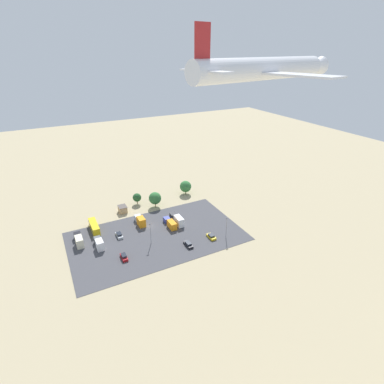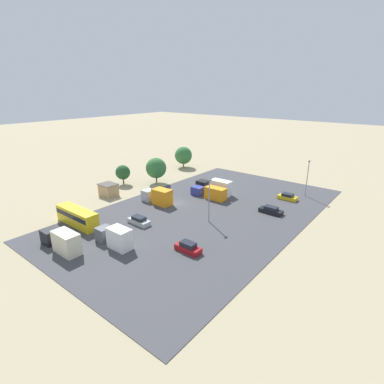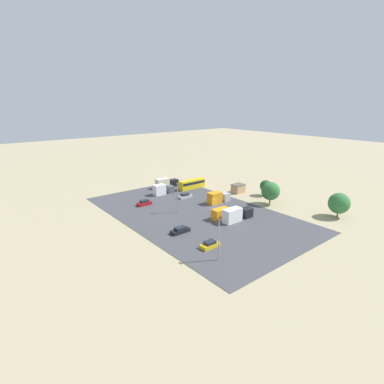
{
  "view_description": "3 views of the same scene",
  "coord_description": "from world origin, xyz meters",
  "px_view_note": "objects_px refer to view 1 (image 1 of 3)",
  "views": [
    {
      "loc": [
        31.68,
        97.79,
        63.83
      ],
      "look_at": [
        -4.0,
        28.93,
        26.65
      ],
      "focal_mm": 28.0,
      "sensor_mm": 36.0,
      "label": 1
    },
    {
      "loc": [
        46.43,
        41.54,
        24.21
      ],
      "look_at": [
        1.23,
        5.21,
        4.16
      ],
      "focal_mm": 28.0,
      "sensor_mm": 36.0,
      "label": 2
    },
    {
      "loc": [
        -59.78,
        57.02,
        29.42
      ],
      "look_at": [
        3.64,
        5.92,
        4.97
      ],
      "focal_mm": 28.0,
      "sensor_mm": 36.0,
      "label": 3
    }
  ],
  "objects_px": {
    "shed_building": "(123,209)",
    "parked_truck_0": "(140,221)",
    "parked_car_2": "(124,257)",
    "airplane": "(267,69)",
    "parked_car_3": "(188,244)",
    "parked_truck_3": "(79,240)",
    "parked_truck_2": "(170,223)",
    "parked_car_0": "(119,235)",
    "parked_truck_1": "(99,243)",
    "parked_truck_4": "(177,220)",
    "parked_car_1": "(211,236)",
    "bus": "(94,226)"
  },
  "relations": [
    {
      "from": "parked_car_3",
      "to": "parked_truck_3",
      "type": "distance_m",
      "value": 39.46
    },
    {
      "from": "parked_truck_1",
      "to": "parked_car_0",
      "type": "bearing_deg",
      "value": 22.9
    },
    {
      "from": "shed_building",
      "to": "parked_truck_3",
      "type": "height_order",
      "value": "parked_truck_3"
    },
    {
      "from": "shed_building",
      "to": "parked_truck_3",
      "type": "xyz_separation_m",
      "value": [
        20.38,
        15.75,
        0.2
      ]
    },
    {
      "from": "parked_car_3",
      "to": "parked_truck_4",
      "type": "height_order",
      "value": "parked_truck_4"
    },
    {
      "from": "parked_truck_2",
      "to": "parked_car_1",
      "type": "bearing_deg",
      "value": -54.74
    },
    {
      "from": "bus",
      "to": "parked_truck_1",
      "type": "xyz_separation_m",
      "value": [
        0.62,
        12.08,
        -0.13
      ]
    },
    {
      "from": "parked_car_2",
      "to": "airplane",
      "type": "distance_m",
      "value": 72.99
    },
    {
      "from": "shed_building",
      "to": "bus",
      "type": "relative_size",
      "value": 0.41
    },
    {
      "from": "parked_truck_3",
      "to": "parked_truck_0",
      "type": "bearing_deg",
      "value": 6.44
    },
    {
      "from": "parked_car_3",
      "to": "parked_truck_0",
      "type": "xyz_separation_m",
      "value": [
        10.46,
        -21.92,
        1.0
      ]
    },
    {
      "from": "parked_car_0",
      "to": "parked_car_3",
      "type": "bearing_deg",
      "value": -40.0
    },
    {
      "from": "parked_car_2",
      "to": "parked_truck_0",
      "type": "relative_size",
      "value": 0.57
    },
    {
      "from": "parked_truck_3",
      "to": "parked_truck_4",
      "type": "relative_size",
      "value": 0.93
    },
    {
      "from": "bus",
      "to": "parked_car_3",
      "type": "bearing_deg",
      "value": 137.06
    },
    {
      "from": "parked_car_3",
      "to": "parked_car_2",
      "type": "bearing_deg",
      "value": -8.75
    },
    {
      "from": "parked_car_2",
      "to": "airplane",
      "type": "height_order",
      "value": "airplane"
    },
    {
      "from": "parked_truck_1",
      "to": "parked_truck_2",
      "type": "xyz_separation_m",
      "value": [
        -28.02,
        -1.16,
        -0.27
      ]
    },
    {
      "from": "parked_truck_1",
      "to": "airplane",
      "type": "height_order",
      "value": "airplane"
    },
    {
      "from": "shed_building",
      "to": "parked_truck_1",
      "type": "distance_m",
      "value": 25.58
    },
    {
      "from": "shed_building",
      "to": "parked_truck_4",
      "type": "bearing_deg",
      "value": 131.73
    },
    {
      "from": "shed_building",
      "to": "parked_car_0",
      "type": "height_order",
      "value": "shed_building"
    },
    {
      "from": "airplane",
      "to": "parked_truck_1",
      "type": "bearing_deg",
      "value": -157.32
    },
    {
      "from": "parked_car_1",
      "to": "parked_truck_3",
      "type": "bearing_deg",
      "value": -22.93
    },
    {
      "from": "shed_building",
      "to": "parked_truck_3",
      "type": "bearing_deg",
      "value": 37.7
    },
    {
      "from": "parked_truck_0",
      "to": "parked_truck_2",
      "type": "height_order",
      "value": "parked_truck_0"
    },
    {
      "from": "parked_truck_1",
      "to": "parked_truck_4",
      "type": "distance_m",
      "value": 31.48
    },
    {
      "from": "parked_truck_4",
      "to": "bus",
      "type": "bearing_deg",
      "value": 161.92
    },
    {
      "from": "shed_building",
      "to": "parked_car_1",
      "type": "relative_size",
      "value": 0.97
    },
    {
      "from": "parked_truck_2",
      "to": "airplane",
      "type": "bearing_deg",
      "value": -87.38
    },
    {
      "from": "airplane",
      "to": "parked_car_0",
      "type": "bearing_deg",
      "value": -166.56
    },
    {
      "from": "shed_building",
      "to": "parked_truck_0",
      "type": "bearing_deg",
      "value": 105.49
    },
    {
      "from": "parked_car_1",
      "to": "parked_truck_0",
      "type": "xyz_separation_m",
      "value": [
        20.3,
        -21.45,
        1.0
      ]
    },
    {
      "from": "parked_car_0",
      "to": "parked_truck_1",
      "type": "bearing_deg",
      "value": -157.1
    },
    {
      "from": "parked_car_3",
      "to": "parked_truck_0",
      "type": "height_order",
      "value": "parked_truck_0"
    },
    {
      "from": "bus",
      "to": "parked_car_3",
      "type": "distance_m",
      "value": 37.96
    },
    {
      "from": "bus",
      "to": "parked_truck_1",
      "type": "relative_size",
      "value": 1.42
    },
    {
      "from": "parked_car_3",
      "to": "parked_truck_3",
      "type": "bearing_deg",
      "value": -29.14
    },
    {
      "from": "bus",
      "to": "parked_car_3",
      "type": "height_order",
      "value": "bus"
    },
    {
      "from": "shed_building",
      "to": "parked_truck_2",
      "type": "relative_size",
      "value": 0.47
    },
    {
      "from": "airplane",
      "to": "parked_car_1",
      "type": "bearing_deg",
      "value": 154.25
    },
    {
      "from": "parked_car_2",
      "to": "parked_truck_1",
      "type": "distance_m",
      "value": 11.93
    },
    {
      "from": "parked_truck_1",
      "to": "airplane",
      "type": "relative_size",
      "value": 0.19
    },
    {
      "from": "parked_truck_0",
      "to": "airplane",
      "type": "xyz_separation_m",
      "value": [
        -12.18,
        52.9,
        58.72
      ]
    },
    {
      "from": "parked_truck_1",
      "to": "parked_truck_2",
      "type": "height_order",
      "value": "parked_truck_1"
    },
    {
      "from": "shed_building",
      "to": "parked_truck_0",
      "type": "height_order",
      "value": "parked_truck_0"
    },
    {
      "from": "parked_car_1",
      "to": "bus",
      "type": "bearing_deg",
      "value": -34.0
    },
    {
      "from": "parked_car_0",
      "to": "parked_truck_4",
      "type": "bearing_deg",
      "value": -3.27
    },
    {
      "from": "parked_car_1",
      "to": "parked_truck_4",
      "type": "xyz_separation_m",
      "value": [
        6.82,
        -15.32,
        1.02
      ]
    },
    {
      "from": "parked_car_0",
      "to": "parked_car_1",
      "type": "distance_m",
      "value": 34.55
    }
  ]
}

